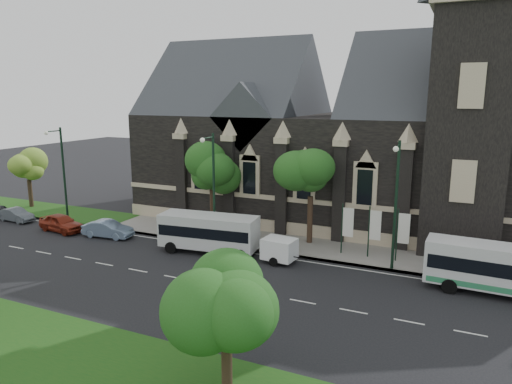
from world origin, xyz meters
The scene contains 18 objects.
ground centered at (0.00, 0.00, 0.00)m, with size 160.00×160.00×0.00m, color black.
sidewalk centered at (0.00, 9.50, 0.07)m, with size 80.00×5.00×0.15m, color gray.
museum centered at (5.12, 18.78, 8.17)m, with size 40.00×17.70×29.90m.
tree_park_east centered at (6.18, -9.32, 4.62)m, with size 3.40×3.40×6.28m.
tree_walk_right centered at (3.21, 10.71, 5.82)m, with size 4.08×4.08×7.80m.
tree_walk_left centered at (-5.80, 10.70, 5.73)m, with size 3.91×3.91×7.64m.
tree_walk_far centered at (-27.82, 10.18, 4.62)m, with size 3.40×3.40×6.28m.
street_lamp_near centered at (10.00, 7.09, 5.11)m, with size 0.36×1.88×9.00m.
street_lamp_mid centered at (-4.00, 7.09, 5.11)m, with size 0.36×1.88×9.00m.
street_lamp_far centered at (-20.00, 7.09, 5.11)m, with size 0.36×1.88×9.00m.
banner_flag_left centered at (6.29, 9.00, 2.38)m, with size 0.90×0.10×4.00m.
banner_flag_center centered at (8.29, 9.00, 2.38)m, with size 0.90×0.10×4.00m.
banner_flag_right centered at (10.29, 9.00, 2.38)m, with size 0.90×0.10×4.00m.
shuttle_bus centered at (-3.44, 5.41, 1.69)m, with size 7.79×3.35×2.92m.
box_trailer centered at (2.33, 5.53, 1.01)m, with size 3.40×2.01×1.78m.
sedan centered at (-13.21, 5.18, 0.72)m, with size 1.52×4.36×1.44m, color #748AA7.
car_far_red centered at (-18.17, 4.83, 0.78)m, with size 1.83×4.56×1.55m, color maroon.
car_far_grey centered at (-24.78, 5.52, 0.64)m, with size 1.35×3.86×1.27m, color #4D545A.
Camera 1 is at (14.00, -24.33, 11.95)m, focal length 32.70 mm.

